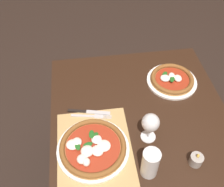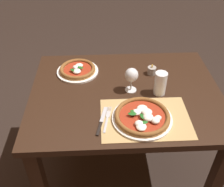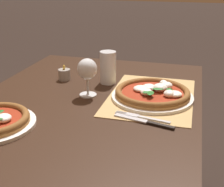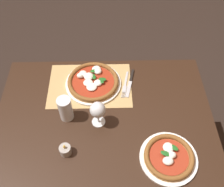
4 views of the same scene
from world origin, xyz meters
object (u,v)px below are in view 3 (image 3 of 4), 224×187
votive_candle (64,75)px  pizza_near (153,93)px  fork (142,117)px  pint_glass (108,68)px  wine_glass (87,71)px  knife (143,121)px

votive_candle → pizza_near: bearing=-105.8°
pizza_near → fork: bearing=176.6°
pint_glass → votive_candle: size_ratio=2.01×
wine_glass → knife: size_ratio=0.73×
fork → knife: bearing=-159.5°
knife → votive_candle: votive_candle is taller
wine_glass → fork: size_ratio=0.78×
pint_glass → knife: bearing=-147.5°
knife → votive_candle: bearing=51.9°
fork → knife: size_ratio=0.94×
wine_glass → votive_candle: bearing=47.4°
knife → fork: bearing=20.5°
pizza_near → wine_glass: bearing=97.5°
pint_glass → pizza_near: bearing=-120.8°
fork → wine_glass: bearing=58.5°
votive_candle → wine_glass: bearing=-132.6°
pint_glass → fork: (-0.32, -0.21, -0.06)m
wine_glass → fork: bearing=-121.5°
wine_glass → fork: wine_glass is taller
wine_glass → votive_candle: size_ratio=2.15×
fork → votive_candle: votive_candle is taller
pizza_near → pint_glass: size_ratio=2.22×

